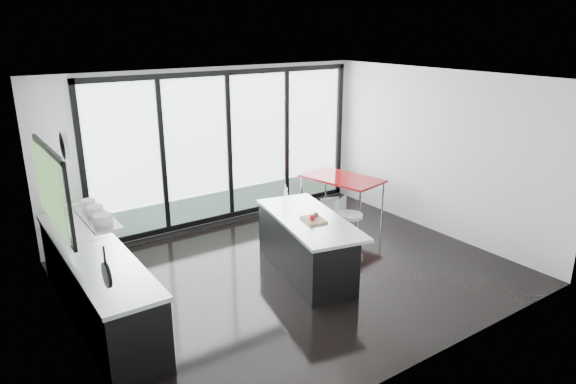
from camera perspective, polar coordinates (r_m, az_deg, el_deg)
floor at (r=7.64m, az=0.67°, el=-8.94°), size 6.00×5.00×0.00m
ceiling at (r=6.84m, az=0.76°, el=12.44°), size 6.00×5.00×0.00m
wall_back at (r=9.32m, az=-6.75°, el=4.29°), size 6.00×0.09×2.80m
wall_front at (r=5.40m, az=16.33°, el=-5.23°), size 6.00×0.00×2.80m
wall_left at (r=6.20m, az=-23.89°, el=-1.46°), size 0.26×5.00×2.80m
wall_right at (r=9.13m, az=16.29°, el=4.23°), size 0.00×5.00×2.80m
counter_cabinets at (r=6.78m, az=-20.43°, el=-9.47°), size 0.69×3.24×1.36m
island at (r=7.49m, az=1.89°, el=-5.88°), size 1.29×2.21×1.10m
bar_stool_near at (r=8.03m, az=6.81°, el=-4.84°), size 0.61×0.61×0.73m
bar_stool_far at (r=8.29m, az=4.95°, el=-4.32°), size 0.50×0.50×0.65m
red_table at (r=9.68m, az=5.95°, el=-0.59°), size 1.12×1.60×0.78m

